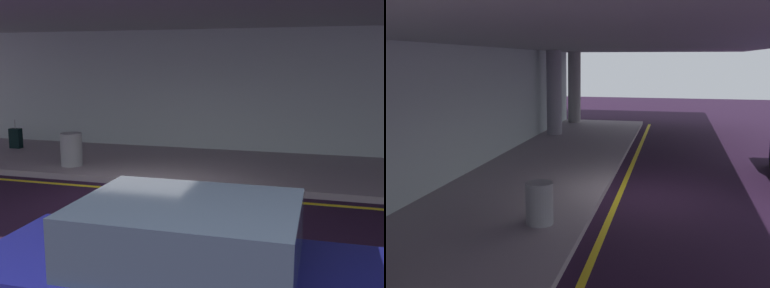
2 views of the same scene
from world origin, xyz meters
TOP-DOWN VIEW (x-y plane):
  - ground_plane at (0.00, 0.00)m, footprint 60.00×60.00m
  - sidewalk at (0.00, 3.10)m, footprint 26.00×4.20m
  - lane_stripe_yellow at (0.00, 0.64)m, footprint 26.00×0.14m
  - ceiling_overhang at (0.00, 2.60)m, footprint 28.00×13.20m
  - terminal_back_wall at (0.00, 5.35)m, footprint 26.00×0.30m
  - car_navy at (2.31, -4.61)m, footprint 4.10×1.92m
  - suitcase_upright_primary at (-5.68, 3.68)m, footprint 0.36×0.22m
  - trash_bin_steel at (-2.69, 1.92)m, footprint 0.56×0.56m

SIDE VIEW (x-z plane):
  - ground_plane at x=0.00m, z-range 0.00..0.00m
  - lane_stripe_yellow at x=0.00m, z-range 0.00..0.01m
  - sidewalk at x=0.00m, z-range 0.00..0.15m
  - suitcase_upright_primary at x=-5.68m, z-range 0.01..0.91m
  - trash_bin_steel at x=-2.69m, z-range 0.15..1.00m
  - car_navy at x=2.31m, z-range -0.04..1.46m
  - terminal_back_wall at x=0.00m, z-range 0.00..3.80m
  - ceiling_overhang at x=0.00m, z-range 3.80..4.10m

